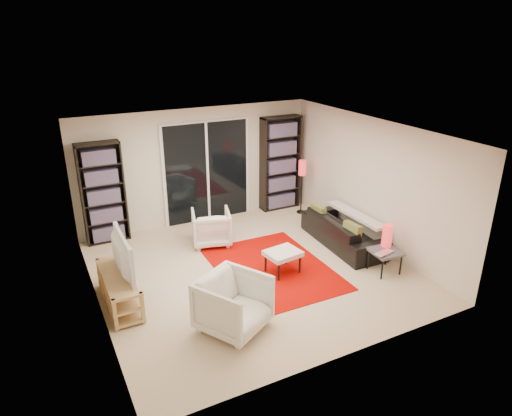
# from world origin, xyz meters

# --- Properties ---
(floor) EXTENTS (5.00, 5.00, 0.00)m
(floor) POSITION_xyz_m (0.00, 0.00, 0.00)
(floor) COLOR beige
(floor) RESTS_ON ground
(wall_back) EXTENTS (5.00, 0.02, 2.40)m
(wall_back) POSITION_xyz_m (0.00, 2.50, 1.20)
(wall_back) COLOR beige
(wall_back) RESTS_ON ground
(wall_front) EXTENTS (5.00, 0.02, 2.40)m
(wall_front) POSITION_xyz_m (0.00, -2.50, 1.20)
(wall_front) COLOR beige
(wall_front) RESTS_ON ground
(wall_left) EXTENTS (0.02, 5.00, 2.40)m
(wall_left) POSITION_xyz_m (-2.50, 0.00, 1.20)
(wall_left) COLOR beige
(wall_left) RESTS_ON ground
(wall_right) EXTENTS (0.02, 5.00, 2.40)m
(wall_right) POSITION_xyz_m (2.50, 0.00, 1.20)
(wall_right) COLOR beige
(wall_right) RESTS_ON ground
(ceiling) EXTENTS (5.00, 5.00, 0.02)m
(ceiling) POSITION_xyz_m (0.00, 0.00, 2.40)
(ceiling) COLOR white
(ceiling) RESTS_ON wall_back
(sliding_door) EXTENTS (1.92, 0.08, 2.16)m
(sliding_door) POSITION_xyz_m (0.20, 2.46, 1.05)
(sliding_door) COLOR white
(sliding_door) RESTS_ON ground
(bookshelf_left) EXTENTS (0.80, 0.30, 1.95)m
(bookshelf_left) POSITION_xyz_m (-1.95, 2.33, 0.98)
(bookshelf_left) COLOR black
(bookshelf_left) RESTS_ON ground
(bookshelf_right) EXTENTS (0.90, 0.30, 2.10)m
(bookshelf_right) POSITION_xyz_m (1.90, 2.33, 1.05)
(bookshelf_right) COLOR black
(bookshelf_right) RESTS_ON ground
(tv_stand) EXTENTS (0.43, 1.36, 0.50)m
(tv_stand) POSITION_xyz_m (-2.20, -0.02, 0.26)
(tv_stand) COLOR tan
(tv_stand) RESTS_ON floor
(tv) EXTENTS (0.14, 1.08, 0.62)m
(tv) POSITION_xyz_m (-2.18, -0.02, 0.81)
(tv) COLOR black
(tv) RESTS_ON tv_stand
(rug) EXTENTS (1.84, 2.47, 0.01)m
(rug) POSITION_xyz_m (0.35, -0.13, 0.01)
(rug) COLOR #AF0600
(rug) RESTS_ON floor
(sofa) EXTENTS (0.88, 1.98, 0.57)m
(sofa) POSITION_xyz_m (2.02, 0.11, 0.28)
(sofa) COLOR black
(sofa) RESTS_ON floor
(armchair_back) EXTENTS (0.88, 0.90, 0.66)m
(armchair_back) POSITION_xyz_m (-0.20, 1.30, 0.33)
(armchair_back) COLOR silver
(armchair_back) RESTS_ON floor
(armchair_front) EXTENTS (1.15, 1.16, 0.78)m
(armchair_front) POSITION_xyz_m (-0.93, -1.34, 0.39)
(armchair_front) COLOR silver
(armchair_front) RESTS_ON floor
(ottoman) EXTENTS (0.61, 0.53, 0.40)m
(ottoman) POSITION_xyz_m (0.45, -0.31, 0.35)
(ottoman) COLOR silver
(ottoman) RESTS_ON floor
(side_table) EXTENTS (0.51, 0.51, 0.40)m
(side_table) POSITION_xyz_m (1.99, -1.07, 0.36)
(side_table) COLOR #4B4A50
(side_table) RESTS_ON floor
(laptop) EXTENTS (0.40, 0.30, 0.03)m
(laptop) POSITION_xyz_m (1.90, -1.20, 0.41)
(laptop) COLOR silver
(laptop) RESTS_ON side_table
(table_lamp) EXTENTS (0.17, 0.17, 0.38)m
(table_lamp) POSITION_xyz_m (2.12, -0.94, 0.59)
(table_lamp) COLOR red
(table_lamp) RESTS_ON side_table
(floor_lamp) EXTENTS (0.18, 0.18, 1.21)m
(floor_lamp) POSITION_xyz_m (2.16, 1.83, 0.91)
(floor_lamp) COLOR black
(floor_lamp) RESTS_ON floor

